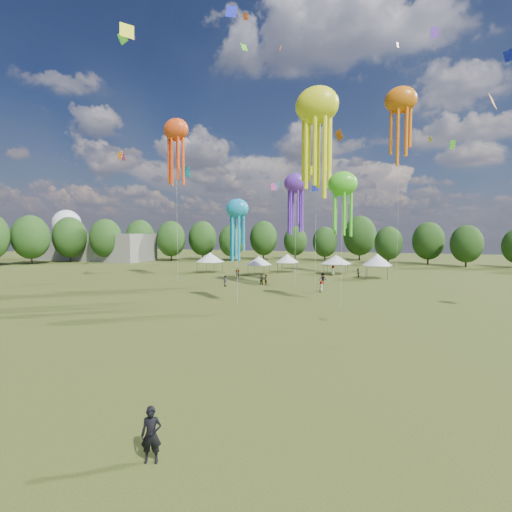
% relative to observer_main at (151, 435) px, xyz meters
% --- Properties ---
extents(ground, '(300.00, 300.00, 0.00)m').
position_rel_observer_main_xyz_m(ground, '(-6.75, 3.15, -0.97)').
color(ground, '#384416').
rests_on(ground, ground).
extents(observer_main, '(0.83, 0.70, 1.93)m').
position_rel_observer_main_xyz_m(observer_main, '(0.00, 0.00, 0.00)').
color(observer_main, black).
rests_on(observer_main, ground).
extents(spectator_near, '(1.01, 0.99, 1.64)m').
position_rel_observer_main_xyz_m(spectator_near, '(-15.76, 38.76, -0.15)').
color(spectator_near, gray).
rests_on(spectator_near, ground).
extents(spectators_far, '(21.35, 22.04, 1.89)m').
position_rel_observer_main_xyz_m(spectators_far, '(-6.40, 48.67, -0.10)').
color(spectators_far, gray).
rests_on(spectators_far, ground).
extents(festival_tents, '(37.51, 12.18, 4.43)m').
position_rel_observer_main_xyz_m(festival_tents, '(-10.52, 58.13, 2.08)').
color(festival_tents, '#47474C').
rests_on(festival_tents, ground).
extents(show_kites, '(38.68, 31.21, 31.97)m').
position_rel_observer_main_xyz_m(show_kites, '(-3.57, 42.59, 20.32)').
color(show_kites, '#662BC2').
rests_on(show_kites, ground).
extents(small_kites, '(65.31, 58.95, 46.68)m').
position_rel_observer_main_xyz_m(small_kites, '(-6.48, 46.73, 30.15)').
color(small_kites, '#662BC2').
rests_on(small_kites, ground).
extents(treeline, '(201.57, 95.24, 13.43)m').
position_rel_observer_main_xyz_m(treeline, '(-10.61, 65.67, 5.58)').
color(treeline, '#38281C').
rests_on(treeline, ground).
extents(hangar, '(40.00, 12.00, 8.00)m').
position_rel_observer_main_xyz_m(hangar, '(-78.75, 75.15, 3.03)').
color(hangar, gray).
rests_on(hangar, ground).
extents(radome, '(9.00, 9.00, 16.00)m').
position_rel_observer_main_xyz_m(radome, '(-94.75, 81.15, 9.02)').
color(radome, white).
rests_on(radome, ground).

